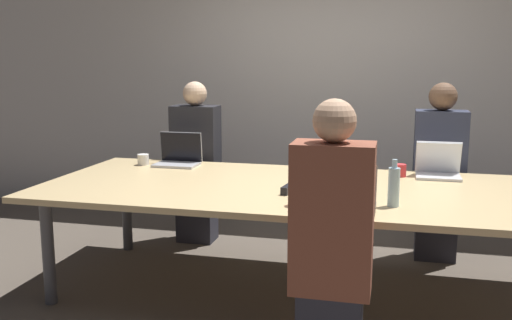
{
  "coord_description": "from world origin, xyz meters",
  "views": [
    {
      "loc": [
        0.59,
        -3.71,
        1.6
      ],
      "look_at": [
        -0.35,
        0.1,
        0.91
      ],
      "focal_mm": 40.0,
      "sensor_mm": 36.0,
      "label": 1
    }
  ],
  "objects_px": {
    "laptop_far_left": "(179,156)",
    "laptop_far_right": "(438,167)",
    "laptop_near_midright": "(346,197)",
    "person_far_left": "(196,165)",
    "person_far_right": "(439,175)",
    "person_near_midright": "(331,246)",
    "cup_far_right": "(401,170)",
    "cup_near_midright": "(297,197)",
    "bottle_near_midright": "(394,186)",
    "cup_far_left": "(143,160)",
    "stapler": "(287,189)"
  },
  "relations": [
    {
      "from": "laptop_far_left",
      "to": "laptop_far_right",
      "type": "bearing_deg",
      "value": -0.09
    },
    {
      "from": "cup_far_right",
      "to": "stapler",
      "type": "relative_size",
      "value": 0.59
    },
    {
      "from": "cup_far_right",
      "to": "person_far_right",
      "type": "bearing_deg",
      "value": 56.7
    },
    {
      "from": "person_far_right",
      "to": "stapler",
      "type": "bearing_deg",
      "value": -130.66
    },
    {
      "from": "laptop_far_left",
      "to": "person_far_right",
      "type": "relative_size",
      "value": 0.25
    },
    {
      "from": "laptop_far_left",
      "to": "cup_far_left",
      "type": "bearing_deg",
      "value": -164.2
    },
    {
      "from": "stapler",
      "to": "cup_far_left",
      "type": "bearing_deg",
      "value": 160.46
    },
    {
      "from": "laptop_far_right",
      "to": "laptop_near_midright",
      "type": "bearing_deg",
      "value": -116.98
    },
    {
      "from": "laptop_far_right",
      "to": "laptop_near_midright",
      "type": "xyz_separation_m",
      "value": [
        -0.57,
        -1.11,
        0.0
      ]
    },
    {
      "from": "cup_far_right",
      "to": "stapler",
      "type": "distance_m",
      "value": 1.0
    },
    {
      "from": "person_far_left",
      "to": "person_near_midright",
      "type": "xyz_separation_m",
      "value": [
        1.4,
        -1.93,
        0.0
      ]
    },
    {
      "from": "bottle_near_midright",
      "to": "stapler",
      "type": "distance_m",
      "value": 0.69
    },
    {
      "from": "laptop_far_right",
      "to": "cup_near_midright",
      "type": "xyz_separation_m",
      "value": [
        -0.86,
        -1.07,
        -0.02
      ]
    },
    {
      "from": "person_far_left",
      "to": "person_near_midright",
      "type": "distance_m",
      "value": 2.39
    },
    {
      "from": "person_far_right",
      "to": "cup_near_midright",
      "type": "relative_size",
      "value": 14.28
    },
    {
      "from": "person_far_right",
      "to": "laptop_near_midright",
      "type": "xyz_separation_m",
      "value": [
        -0.6,
        -1.52,
        0.14
      ]
    },
    {
      "from": "cup_far_left",
      "to": "laptop_near_midright",
      "type": "distance_m",
      "value": 2.01
    },
    {
      "from": "laptop_far_left",
      "to": "cup_far_left",
      "type": "height_order",
      "value": "laptop_far_left"
    },
    {
      "from": "laptop_far_right",
      "to": "laptop_near_midright",
      "type": "distance_m",
      "value": 1.25
    },
    {
      "from": "person_far_right",
      "to": "person_near_midright",
      "type": "bearing_deg",
      "value": -108.08
    },
    {
      "from": "cup_far_left",
      "to": "laptop_near_midright",
      "type": "height_order",
      "value": "laptop_near_midright"
    },
    {
      "from": "cup_far_right",
      "to": "laptop_near_midright",
      "type": "relative_size",
      "value": 0.28
    },
    {
      "from": "cup_far_left",
      "to": "cup_far_right",
      "type": "distance_m",
      "value": 2.03
    },
    {
      "from": "person_far_left",
      "to": "cup_near_midright",
      "type": "relative_size",
      "value": 14.17
    },
    {
      "from": "cup_far_left",
      "to": "cup_far_right",
      "type": "height_order",
      "value": "cup_far_right"
    },
    {
      "from": "cup_near_midright",
      "to": "bottle_near_midright",
      "type": "bearing_deg",
      "value": 12.08
    },
    {
      "from": "laptop_far_left",
      "to": "laptop_far_right",
      "type": "xyz_separation_m",
      "value": [
        2.01,
        -0.0,
        -0.0
      ]
    },
    {
      "from": "person_far_left",
      "to": "cup_far_right",
      "type": "xyz_separation_m",
      "value": [
        1.74,
        -0.44,
        0.12
      ]
    },
    {
      "from": "laptop_far_left",
      "to": "person_far_left",
      "type": "distance_m",
      "value": 0.41
    },
    {
      "from": "cup_far_left",
      "to": "person_far_right",
      "type": "relative_size",
      "value": 0.06
    },
    {
      "from": "laptop_far_right",
      "to": "stapler",
      "type": "distance_m",
      "value": 1.24
    },
    {
      "from": "bottle_near_midright",
      "to": "stapler",
      "type": "bearing_deg",
      "value": 164.65
    },
    {
      "from": "person_near_midright",
      "to": "laptop_near_midright",
      "type": "bearing_deg",
      "value": -94.29
    },
    {
      "from": "cup_far_right",
      "to": "cup_near_midright",
      "type": "distance_m",
      "value": 1.17
    },
    {
      "from": "laptop_near_midright",
      "to": "cup_near_midright",
      "type": "relative_size",
      "value": 3.33
    },
    {
      "from": "bottle_near_midright",
      "to": "cup_far_left",
      "type": "bearing_deg",
      "value": 156.14
    },
    {
      "from": "cup_far_left",
      "to": "stapler",
      "type": "relative_size",
      "value": 0.59
    },
    {
      "from": "person_far_left",
      "to": "person_far_right",
      "type": "height_order",
      "value": "person_far_right"
    },
    {
      "from": "laptop_far_right",
      "to": "bottle_near_midright",
      "type": "height_order",
      "value": "bottle_near_midright"
    },
    {
      "from": "stapler",
      "to": "laptop_near_midright",
      "type": "bearing_deg",
      "value": -32.32
    },
    {
      "from": "cup_near_midright",
      "to": "bottle_near_midright",
      "type": "xyz_separation_m",
      "value": [
        0.55,
        0.12,
        0.07
      ]
    },
    {
      "from": "person_far_left",
      "to": "cup_far_left",
      "type": "distance_m",
      "value": 0.55
    },
    {
      "from": "cup_far_left",
      "to": "bottle_near_midright",
      "type": "xyz_separation_m",
      "value": [
        1.98,
        -0.88,
        0.08
      ]
    },
    {
      "from": "cup_far_left",
      "to": "stapler",
      "type": "distance_m",
      "value": 1.49
    },
    {
      "from": "person_far_left",
      "to": "person_far_right",
      "type": "xyz_separation_m",
      "value": [
        2.04,
        0.02,
        0.01
      ]
    },
    {
      "from": "laptop_near_midright",
      "to": "bottle_near_midright",
      "type": "distance_m",
      "value": 0.31
    },
    {
      "from": "laptop_far_left",
      "to": "cup_near_midright",
      "type": "height_order",
      "value": "laptop_far_left"
    },
    {
      "from": "laptop_far_left",
      "to": "bottle_near_midright",
      "type": "distance_m",
      "value": 1.95
    },
    {
      "from": "person_near_midright",
      "to": "person_far_left",
      "type": "bearing_deg",
      "value": -54.02
    },
    {
      "from": "laptop_far_left",
      "to": "cup_far_left",
      "type": "xyz_separation_m",
      "value": [
        -0.28,
        -0.08,
        -0.03
      ]
    }
  ]
}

